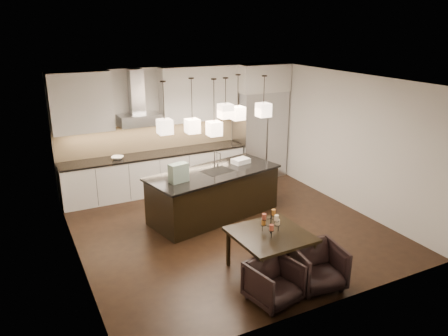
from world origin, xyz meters
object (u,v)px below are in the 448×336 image
island_body (214,195)px  armchair_right (317,266)px  armchair_left (274,282)px  refrigerator (260,134)px  dining_table (270,252)px

island_body → armchair_right: size_ratio=3.60×
armchair_left → armchair_right: (0.79, 0.03, 0.02)m
island_body → armchair_right: 2.95m
refrigerator → dining_table: size_ratio=1.93×
refrigerator → armchair_left: size_ratio=3.22×
refrigerator → island_body: size_ratio=0.83×
refrigerator → island_body: (-2.11, -1.75, -0.62)m
dining_table → island_body: bearing=84.9°
refrigerator → armchair_right: refrigerator is taller
refrigerator → armchair_left: 5.44m
dining_table → refrigerator: bearing=58.9°
dining_table → armchair_right: size_ratio=1.55×
refrigerator → armchair_right: (-1.81, -4.69, -0.75)m
island_body → armchair_left: (-0.49, -2.97, -0.15)m
dining_table → armchair_left: (-0.37, -0.68, -0.03)m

